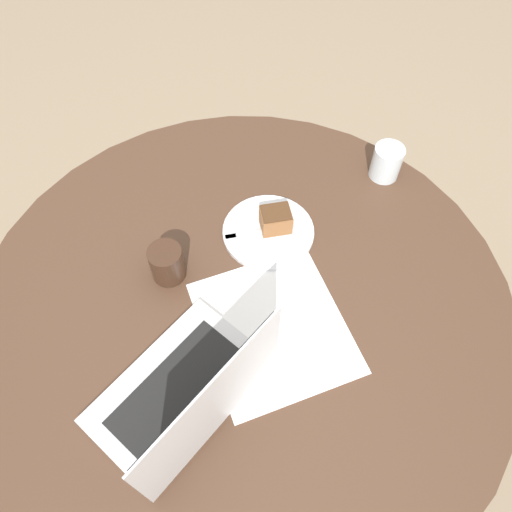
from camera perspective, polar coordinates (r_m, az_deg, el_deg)
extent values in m
plane|color=gray|center=(1.82, -0.98, -16.56)|extent=(12.00, 12.00, 0.00)
cylinder|color=#4C3323|center=(1.81, -0.98, -16.47)|extent=(0.53, 0.53, 0.02)
cylinder|color=#4C3323|center=(1.46, -1.19, -12.31)|extent=(0.12, 0.12, 0.71)
cylinder|color=#4C3323|center=(1.12, -1.52, -5.50)|extent=(1.20, 1.20, 0.03)
cube|color=white|center=(1.08, 2.05, -8.11)|extent=(0.40, 0.37, 0.00)
cylinder|color=silver|center=(1.20, 1.42, 2.80)|extent=(0.22, 0.22, 0.01)
cube|color=brown|center=(1.18, 2.26, 4.14)|extent=(0.06, 0.08, 0.05)
cube|color=#4D311C|center=(1.16, 2.31, 5.02)|extent=(0.06, 0.07, 0.00)
cube|color=silver|center=(1.19, 0.50, 2.82)|extent=(0.03, 0.17, 0.00)
cube|color=silver|center=(1.18, -2.96, 2.21)|extent=(0.03, 0.03, 0.00)
cylinder|color=#3D2619|center=(1.12, -10.14, -0.81)|extent=(0.08, 0.08, 0.09)
cylinder|color=silver|center=(1.33, 14.69, 10.34)|extent=(0.08, 0.08, 0.09)
cube|color=silver|center=(1.03, -8.93, -14.85)|extent=(0.39, 0.39, 0.02)
cube|color=black|center=(1.02, -9.00, -14.67)|extent=(0.28, 0.28, 0.00)
cube|color=silver|center=(0.88, -4.76, -16.84)|extent=(0.25, 0.24, 0.23)
cube|color=black|center=(0.88, -4.96, -16.67)|extent=(0.23, 0.23, 0.21)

